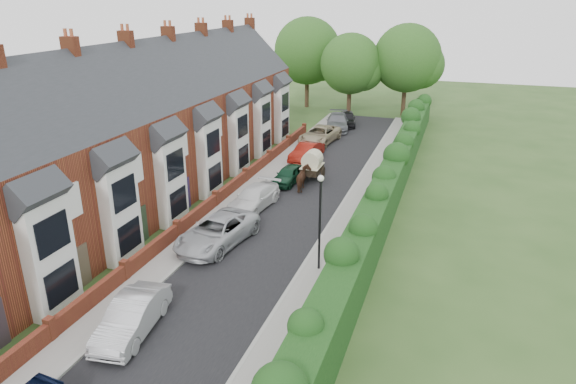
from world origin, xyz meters
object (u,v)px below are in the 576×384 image
car_grey (337,122)px  car_black (347,119)px  car_silver_b (217,231)px  car_white (254,198)px  car_green (289,175)px  car_red (307,152)px  lamppost (320,211)px  horse_cart (312,164)px  car_beige (320,135)px  horse (303,179)px  car_silver_a (132,317)px

car_grey → car_black: bearing=63.1°
car_silver_b → car_grey: 28.00m
car_silver_b → car_white: car_silver_b is taller
car_green → car_black: 19.16m
car_red → car_black: car_black is taller
car_red → car_silver_b: bearing=-81.6°
lamppost → horse_cart: lamppost is taller
lamppost → car_silver_b: lamppost is taller
car_green → car_black: bearing=95.8°
car_beige → horse_cart: bearing=-70.6°
car_green → horse_cart: horse_cart is taller
car_green → car_grey: car_grey is taller
car_red → horse: size_ratio=2.11×
car_beige → horse: 12.78m
car_white → car_silver_a: bearing=-82.2°
car_silver_a → car_grey: car_grey is taller
car_black → car_grey: bearing=-119.0°
car_black → horse: horse is taller
car_silver_b → car_green: bearing=95.7°
car_silver_a → car_green: bearing=81.1°
car_grey → horse_cart: bearing=-94.6°
car_silver_a → horse: size_ratio=2.24×
car_green → car_beige: car_beige is taller
car_silver_b → car_black: bearing=97.4°
car_silver_a → car_red: size_ratio=1.06×
car_green → car_red: size_ratio=0.88×
car_silver_b → car_black: 30.01m
car_silver_b → car_red: bearing=98.2°
car_grey → car_silver_b: bearing=-101.7°
car_red → horse: 7.29m
car_silver_b → horse_cart: bearing=89.0°
car_red → car_silver_a: bearing=-80.9°
car_beige → lamppost: bearing=-67.6°
car_silver_a → car_beige: (-0.45, 30.77, 0.03)m
car_silver_a → car_red: car_silver_a is taller
lamppost → car_beige: (-6.40, 23.34, -2.51)m
lamppost → car_black: lamppost is taller
car_silver_a → car_white: 14.03m
horse_cart → car_white: bearing=-108.5°
lamppost → car_white: (-6.27, 6.60, -2.59)m
car_beige → car_grey: car_grey is taller
car_grey → car_black: (0.56, 2.00, -0.05)m
car_black → car_beige: bearing=-110.2°
car_grey → car_silver_a: bearing=-101.2°
car_red → car_beige: size_ratio=0.76×
car_silver_a → car_white: car_silver_a is taller
car_grey → car_black: size_ratio=1.25×
car_silver_b → car_red: 16.80m
lamppost → car_white: bearing=133.5°
lamppost → car_black: (-5.49, 31.00, -2.54)m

